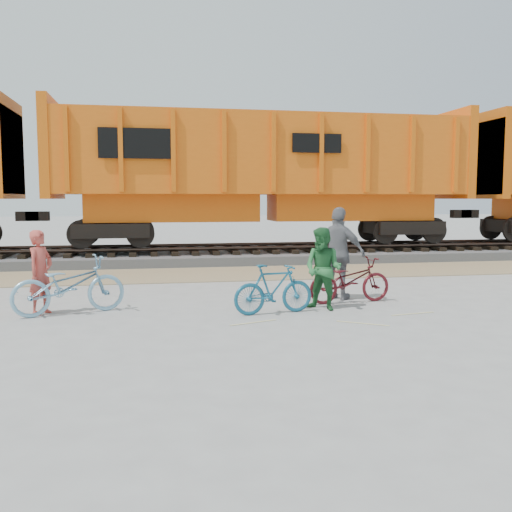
% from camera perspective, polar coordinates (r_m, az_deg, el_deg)
% --- Properties ---
extents(ground, '(120.00, 120.00, 0.00)m').
position_cam_1_polar(ground, '(10.71, 4.28, -5.56)').
color(ground, '#9E9E99').
rests_on(ground, ground).
extents(gravel_strip, '(120.00, 3.00, 0.02)m').
position_cam_1_polar(gravel_strip, '(16.02, -0.74, -1.73)').
color(gravel_strip, tan).
rests_on(gravel_strip, ground).
extents(ballast_bed, '(120.00, 4.00, 0.30)m').
position_cam_1_polar(ballast_bed, '(19.44, -2.49, 0.01)').
color(ballast_bed, slate).
rests_on(ballast_bed, ground).
extents(track, '(120.00, 2.60, 0.24)m').
position_cam_1_polar(track, '(19.41, -2.50, 0.96)').
color(track, black).
rests_on(track, ballast_bed).
extents(hopper_car_center, '(14.00, 3.13, 4.65)m').
position_cam_1_polar(hopper_car_center, '(19.55, 0.77, 8.43)').
color(hopper_car_center, black).
rests_on(hopper_car_center, track).
extents(bicycle_blue, '(2.14, 1.33, 1.06)m').
position_cam_1_polar(bicycle_blue, '(10.92, -18.21, -2.79)').
color(bicycle_blue, '#7DB1CF').
rests_on(bicycle_blue, ground).
extents(bicycle_teal, '(1.58, 0.69, 0.92)m').
position_cam_1_polar(bicycle_teal, '(10.41, 1.77, -3.31)').
color(bicycle_teal, '#185977').
rests_on(bicycle_teal, ground).
extents(bicycle_maroon, '(1.81, 0.82, 0.92)m').
position_cam_1_polar(bicycle_maroon, '(11.66, 9.36, -2.40)').
color(bicycle_maroon, '#521319').
rests_on(bicycle_maroon, ground).
extents(person_solo, '(0.59, 0.67, 1.54)m').
position_cam_1_polar(person_solo, '(11.06, -20.74, -1.53)').
color(person_solo, '#BA453A').
rests_on(person_solo, ground).
extents(person_man, '(0.96, 0.95, 1.56)m').
position_cam_1_polar(person_man, '(10.81, 6.74, -1.29)').
color(person_man, '#266733').
rests_on(person_man, ground).
extents(person_woman, '(1.15, 1.11, 1.93)m').
position_cam_1_polar(person_woman, '(11.94, 8.29, 0.24)').
color(person_woman, slate).
rests_on(person_woman, ground).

